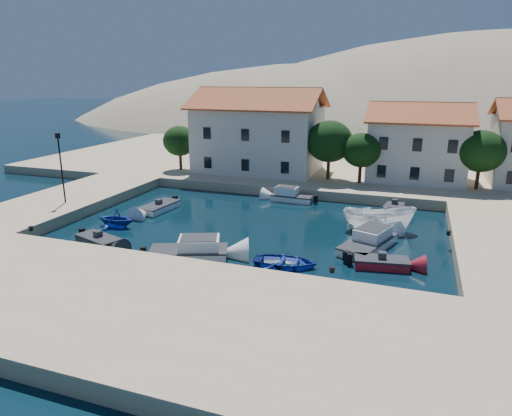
% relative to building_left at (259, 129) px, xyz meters
% --- Properties ---
extents(ground, '(400.00, 400.00, 0.00)m').
position_rel_building_left_xyz_m(ground, '(6.00, -28.00, -5.94)').
color(ground, black).
rests_on(ground, ground).
extents(quay_south, '(52.00, 12.00, 1.00)m').
position_rel_building_left_xyz_m(quay_south, '(6.00, -34.00, -5.44)').
color(quay_south, tan).
rests_on(quay_south, ground).
extents(quay_west, '(8.00, 20.00, 1.00)m').
position_rel_building_left_xyz_m(quay_west, '(-13.00, -18.00, -5.44)').
color(quay_west, tan).
rests_on(quay_west, ground).
extents(quay_north, '(80.00, 36.00, 1.00)m').
position_rel_building_left_xyz_m(quay_north, '(8.00, 10.00, -5.44)').
color(quay_north, tan).
rests_on(quay_north, ground).
extents(hills, '(254.00, 176.00, 99.00)m').
position_rel_building_left_xyz_m(hills, '(26.64, 95.62, -29.34)').
color(hills, gray).
rests_on(hills, ground).
extents(building_left, '(14.70, 9.45, 9.70)m').
position_rel_building_left_xyz_m(building_left, '(0.00, 0.00, 0.00)').
color(building_left, beige).
rests_on(building_left, quay_north).
extents(building_mid, '(10.50, 8.40, 8.30)m').
position_rel_building_left_xyz_m(building_mid, '(18.00, 1.00, -0.71)').
color(building_mid, beige).
rests_on(building_mid, quay_north).
extents(trees, '(37.30, 5.30, 6.45)m').
position_rel_building_left_xyz_m(trees, '(10.51, -2.54, -1.10)').
color(trees, '#382314').
rests_on(trees, quay_north).
extents(lamppost, '(0.35, 0.25, 6.22)m').
position_rel_building_left_xyz_m(lamppost, '(-11.50, -20.00, -1.18)').
color(lamppost, black).
rests_on(lamppost, quay_west).
extents(bollards, '(29.36, 9.56, 0.30)m').
position_rel_building_left_xyz_m(bollards, '(8.80, -24.13, -4.79)').
color(bollards, black).
rests_on(bollards, ground).
extents(motorboat_grey_sw, '(4.00, 2.72, 1.25)m').
position_rel_building_left_xyz_m(motorboat_grey_sw, '(-3.53, -25.73, -5.64)').
color(motorboat_grey_sw, '#2F2F34').
rests_on(motorboat_grey_sw, ground).
extents(cabin_cruiser_south, '(5.73, 4.01, 1.60)m').
position_rel_building_left_xyz_m(cabin_cruiser_south, '(3.91, -25.72, -5.46)').
color(cabin_cruiser_south, white).
rests_on(cabin_cruiser_south, ground).
extents(rowboat_south, '(4.44, 3.37, 0.87)m').
position_rel_building_left_xyz_m(rowboat_south, '(10.58, -24.94, -5.94)').
color(rowboat_south, '#1B3499').
rests_on(rowboat_south, ground).
extents(motorboat_red_se, '(3.67, 2.09, 1.25)m').
position_rel_building_left_xyz_m(motorboat_red_se, '(16.51, -23.07, -5.64)').
color(motorboat_red_se, maroon).
rests_on(motorboat_red_se, ground).
extents(cabin_cruiser_east, '(3.96, 6.02, 1.60)m').
position_rel_building_left_xyz_m(cabin_cruiser_east, '(15.29, -19.97, -5.46)').
color(cabin_cruiser_east, white).
rests_on(cabin_cruiser_east, ground).
extents(boat_east, '(6.05, 3.41, 2.20)m').
position_rel_building_left_xyz_m(boat_east, '(15.65, -15.63, -5.94)').
color(boat_east, white).
rests_on(boat_east, ground).
extents(motorboat_white_ne, '(2.06, 3.62, 1.25)m').
position_rel_building_left_xyz_m(motorboat_white_ne, '(16.53, -9.10, -5.64)').
color(motorboat_white_ne, white).
rests_on(motorboat_white_ne, ground).
extents(rowboat_west, '(3.29, 2.85, 1.72)m').
position_rel_building_left_xyz_m(rowboat_west, '(-4.87, -21.76, -5.94)').
color(rowboat_west, '#1B3499').
rests_on(rowboat_west, ground).
extents(motorboat_white_west, '(2.35, 4.48, 1.25)m').
position_rel_building_left_xyz_m(motorboat_white_west, '(-4.03, -16.41, -5.64)').
color(motorboat_white_west, white).
rests_on(motorboat_white_west, ground).
extents(cabin_cruiser_north, '(4.15, 1.89, 1.60)m').
position_rel_building_left_xyz_m(cabin_cruiser_north, '(6.73, -9.11, -5.46)').
color(cabin_cruiser_north, white).
rests_on(cabin_cruiser_north, ground).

